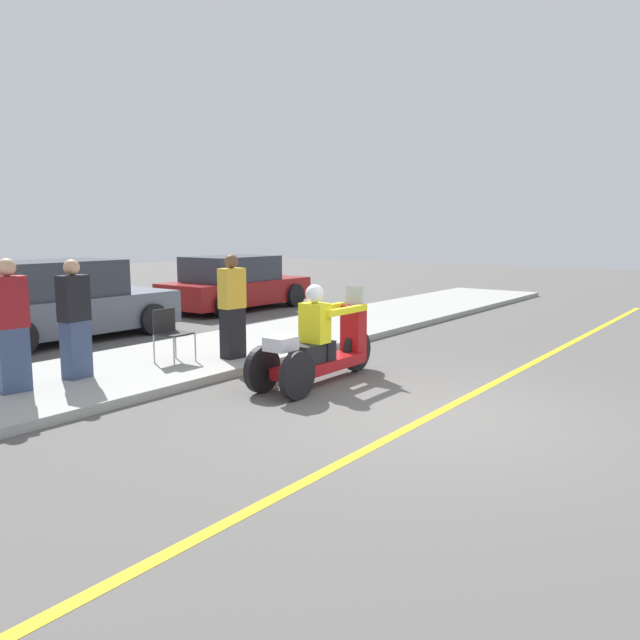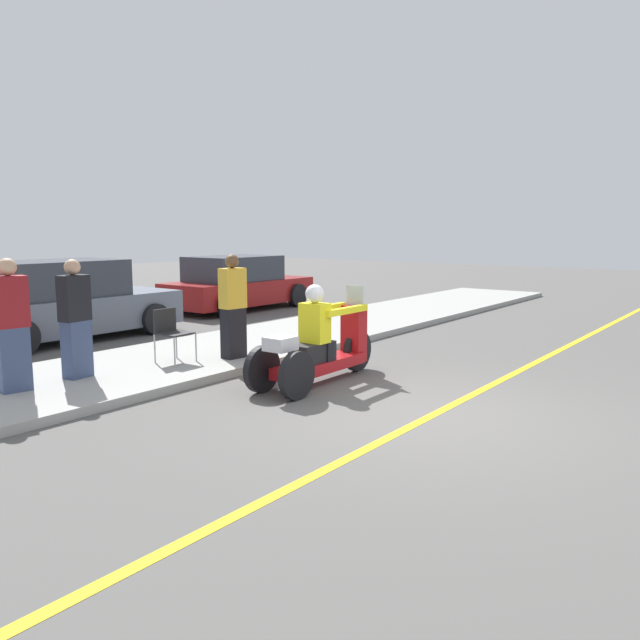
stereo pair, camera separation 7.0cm
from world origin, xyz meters
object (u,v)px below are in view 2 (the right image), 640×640
spectator_far_back (12,328)px  spectator_end_of_line (75,321)px  motorcycle_trike (320,348)px  parked_car_lot_right (238,284)px  folding_chair_curbside (170,329)px  parked_car_lot_left (63,303)px  spectator_by_tree (233,308)px

spectator_far_back → spectator_end_of_line: bearing=2.3°
motorcycle_trike → parked_car_lot_right: parked_car_lot_right is taller
folding_chair_curbside → spectator_end_of_line: bearing=172.7°
parked_car_lot_left → parked_car_lot_right: bearing=6.3°
motorcycle_trike → folding_chair_curbside: bearing=105.8°
spectator_by_tree → parked_car_lot_right: 7.05m
spectator_by_tree → folding_chair_curbside: 1.02m
spectator_by_tree → parked_car_lot_right: size_ratio=0.39×
spectator_far_back → folding_chair_curbside: (2.38, -0.15, -0.31)m
spectator_end_of_line → spectator_by_tree: bearing=-18.9°
motorcycle_trike → spectator_far_back: (-3.05, 2.54, 0.43)m
parked_car_lot_right → folding_chair_curbside: bearing=-143.5°
spectator_far_back → spectator_by_tree: (3.16, -0.74, -0.02)m
motorcycle_trike → parked_car_lot_right: 8.46m
motorcycle_trike → folding_chair_curbside: (-0.68, 2.39, 0.12)m
parked_car_lot_right → parked_car_lot_left: bearing=-173.7°
folding_chair_curbside → parked_car_lot_left: 3.74m
parked_car_lot_right → parked_car_lot_left: size_ratio=0.97×
spectator_far_back → spectator_end_of_line: size_ratio=1.03×
spectator_by_tree → parked_car_lot_right: (5.06, 4.90, -0.23)m
folding_chair_curbside → parked_car_lot_right: 7.26m
motorcycle_trike → folding_chair_curbside: 2.48m
spectator_by_tree → spectator_far_back: bearing=166.8°
folding_chair_curbside → parked_car_lot_right: bearing=36.5°
motorcycle_trike → spectator_by_tree: 1.85m
spectator_far_back → parked_car_lot_right: bearing=26.9°
spectator_by_tree → motorcycle_trike: bearing=-93.3°
spectator_end_of_line → parked_car_lot_right: 8.40m
parked_car_lot_left → spectator_far_back: bearing=-128.1°
parked_car_lot_right → spectator_by_tree: bearing=-135.9°
spectator_end_of_line → parked_car_lot_right: bearing=29.4°
motorcycle_trike → spectator_far_back: 4.00m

